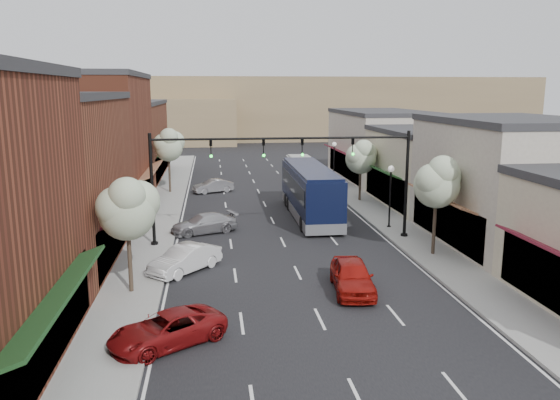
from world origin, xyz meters
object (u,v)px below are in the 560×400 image
object	(u,v)px
coach_bus	(310,191)
parked_car_c	(204,224)
tree_right_near	(438,181)
red_hatchback	(352,276)
lamp_post_far	(334,156)
parked_car_b	(185,259)
parked_car_e	(213,186)
parked_car_a	(167,329)
tree_right_far	(361,156)
tree_left_near	(128,207)
lamp_post_near	(390,186)
signal_mast_left	(191,172)
signal_mast_right	(371,169)
tree_left_far	(169,144)

from	to	relation	value
coach_bus	parked_car_c	distance (m)	8.96
tree_right_near	red_hatchback	bearing A→B (deg)	-141.39
lamp_post_far	parked_car_b	world-z (taller)	lamp_post_far
parked_car_e	parked_car_a	bearing A→B (deg)	-25.21
tree_right_far	parked_car_c	distance (m)	16.43
tree_left_near	parked_car_c	bearing A→B (deg)	73.51
tree_right_far	lamp_post_near	size ratio (longest dim) A/B	1.22
signal_mast_left	parked_car_a	distance (m)	14.19
signal_mast_right	signal_mast_left	xyz separation A→B (m)	(-11.24, 0.00, 0.00)
tree_right_near	tree_right_far	bearing A→B (deg)	90.00
signal_mast_left	lamp_post_near	size ratio (longest dim) A/B	1.85
lamp_post_far	parked_car_a	world-z (taller)	lamp_post_far
tree_right_near	parked_car_a	xyz separation A→B (m)	(-14.55, -9.55, -3.83)
signal_mast_left	red_hatchback	bearing A→B (deg)	-49.13
signal_mast_left	parked_car_e	distance (m)	18.39
signal_mast_right	parked_car_a	size ratio (longest dim) A/B	1.83
tree_left_near	lamp_post_near	bearing A→B (deg)	33.33
lamp_post_near	coach_bus	size ratio (longest dim) A/B	0.35
tree_left_near	parked_car_b	xyz separation A→B (m)	(2.36, 2.97, -3.51)
tree_right_near	parked_car_b	size ratio (longest dim) A/B	1.38
tree_right_near	tree_left_far	world-z (taller)	tree_left_far
tree_right_far	parked_car_e	size ratio (longest dim) A/B	1.43
tree_right_far	tree_left_far	world-z (taller)	tree_left_far
tree_right_near	parked_car_b	distance (m)	14.76
parked_car_c	lamp_post_near	bearing A→B (deg)	67.71
parked_car_b	parked_car_c	size ratio (longest dim) A/B	0.96
signal_mast_left	coach_bus	distance (m)	11.29
lamp_post_near	parked_car_e	world-z (taller)	lamp_post_near
tree_left_far	tree_right_near	bearing A→B (deg)	-52.96
red_hatchback	signal_mast_left	bearing A→B (deg)	136.84
tree_left_near	tree_right_near	bearing A→B (deg)	13.55
tree_left_far	lamp_post_far	size ratio (longest dim) A/B	1.38
signal_mast_right	parked_car_a	distance (m)	18.46
tree_right_near	red_hatchback	size ratio (longest dim) A/B	1.31
tree_right_far	signal_mast_left	bearing A→B (deg)	-139.46
lamp_post_near	parked_car_c	distance (m)	13.02
parked_car_b	parked_car_e	xyz separation A→B (m)	(1.60, 22.99, -0.09)
lamp_post_near	parked_car_c	size ratio (longest dim) A/B	0.98
signal_mast_right	red_hatchback	size ratio (longest dim) A/B	1.81
parked_car_a	parked_car_b	distance (m)	8.53
parked_car_a	parked_car_e	xyz separation A→B (m)	(1.90, 31.51, -0.00)
tree_left_far	parked_car_b	bearing A→B (deg)	-84.16
tree_right_far	parked_car_e	distance (m)	14.37
parked_car_a	coach_bus	bearing A→B (deg)	123.48
tree_right_near	lamp_post_near	distance (m)	6.74
signal_mast_left	tree_right_far	distance (m)	18.39
parked_car_c	red_hatchback	bearing A→B (deg)	10.65
tree_left_far	coach_bus	distance (m)	16.02
signal_mast_right	tree_right_near	world-z (taller)	signal_mast_right
parked_car_b	signal_mast_left	bearing A→B (deg)	128.66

